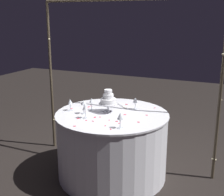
# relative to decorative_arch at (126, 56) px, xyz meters

# --- Properties ---
(ground_plane) EXTENTS (12.00, 12.00, 0.00)m
(ground_plane) POSITION_rel_decorative_arch_xyz_m (-0.00, -0.42, -1.41)
(ground_plane) COLOR black
(decorative_arch) EXTENTS (2.34, 0.06, 2.10)m
(decorative_arch) POSITION_rel_decorative_arch_xyz_m (0.00, 0.00, 0.00)
(decorative_arch) COLOR #473D2D
(decorative_arch) RESTS_ON ground
(main_table) EXTENTS (1.32, 1.32, 0.79)m
(main_table) POSITION_rel_decorative_arch_xyz_m (-0.00, -0.42, -1.01)
(main_table) COLOR white
(main_table) RESTS_ON ground
(tiered_cake) EXTENTS (0.22, 0.22, 0.27)m
(tiered_cake) POSITION_rel_decorative_arch_xyz_m (-0.06, -0.39, -0.46)
(tiered_cake) COLOR silver
(tiered_cake) RESTS_ON main_table
(wine_glass_0) EXTENTS (0.06, 0.06, 0.15)m
(wine_glass_0) POSITION_rel_decorative_arch_xyz_m (-0.28, -0.39, -0.50)
(wine_glass_0) COLOR silver
(wine_glass_0) RESTS_ON main_table
(wine_glass_1) EXTENTS (0.06, 0.06, 0.14)m
(wine_glass_1) POSITION_rel_decorative_arch_xyz_m (-0.50, -0.53, -0.51)
(wine_glass_1) COLOR silver
(wine_glass_1) RESTS_ON main_table
(wine_glass_2) EXTENTS (0.06, 0.06, 0.17)m
(wine_glass_2) POSITION_rel_decorative_arch_xyz_m (0.27, -0.82, -0.49)
(wine_glass_2) COLOR silver
(wine_glass_2) RESTS_ON main_table
(wine_glass_3) EXTENTS (0.07, 0.07, 0.15)m
(wine_glass_3) POSITION_rel_decorative_arch_xyz_m (0.19, -0.15, -0.50)
(wine_glass_3) COLOR silver
(wine_glass_3) RESTS_ON main_table
(wine_glass_4) EXTENTS (0.07, 0.07, 0.16)m
(wine_glass_4) POSITION_rel_decorative_arch_xyz_m (-0.29, -0.56, -0.49)
(wine_glass_4) COLOR silver
(wine_glass_4) RESTS_ON main_table
(wine_glass_5) EXTENTS (0.06, 0.06, 0.17)m
(wine_glass_5) POSITION_rel_decorative_arch_xyz_m (-0.20, -0.69, -0.49)
(wine_glass_5) COLOR silver
(wine_glass_5) RESTS_ON main_table
(cake_knife) EXTENTS (0.23, 0.21, 0.01)m
(cake_knife) POSITION_rel_decorative_arch_xyz_m (-0.01, -0.10, -0.61)
(cake_knife) COLOR silver
(cake_knife) RESTS_ON main_table
(rose_petal_0) EXTENTS (0.05, 0.04, 0.00)m
(rose_petal_0) POSITION_rel_decorative_arch_xyz_m (0.02, -0.01, -0.61)
(rose_petal_0) COLOR #E02D47
(rose_petal_0) RESTS_ON main_table
(rose_petal_1) EXTENTS (0.02, 0.03, 0.00)m
(rose_petal_1) POSITION_rel_decorative_arch_xyz_m (0.07, -0.65, -0.61)
(rose_petal_1) COLOR #E02D47
(rose_petal_1) RESTS_ON main_table
(rose_petal_2) EXTENTS (0.03, 0.04, 0.00)m
(rose_petal_2) POSITION_rel_decorative_arch_xyz_m (-0.37, -0.31, -0.61)
(rose_petal_2) COLOR #E02D47
(rose_petal_2) RESTS_ON main_table
(rose_petal_3) EXTENTS (0.04, 0.04, 0.00)m
(rose_petal_3) POSITION_rel_decorative_arch_xyz_m (-0.53, -0.46, -0.61)
(rose_petal_3) COLOR #E02D47
(rose_petal_3) RESTS_ON main_table
(rose_petal_4) EXTENTS (0.03, 0.03, 0.00)m
(rose_petal_4) POSITION_rel_decorative_arch_xyz_m (-0.07, -0.60, -0.61)
(rose_petal_4) COLOR #E02D47
(rose_petal_4) RESTS_ON main_table
(rose_petal_5) EXTENTS (0.03, 0.02, 0.00)m
(rose_petal_5) POSITION_rel_decorative_arch_xyz_m (-0.08, -0.75, -0.61)
(rose_petal_5) COLOR #E02D47
(rose_petal_5) RESTS_ON main_table
(rose_petal_6) EXTENTS (0.04, 0.04, 0.00)m
(rose_petal_6) POSITION_rel_decorative_arch_xyz_m (-0.27, -0.74, -0.61)
(rose_petal_6) COLOR #E02D47
(rose_petal_6) RESTS_ON main_table
(rose_petal_7) EXTENTS (0.03, 0.03, 0.00)m
(rose_petal_7) POSITION_rel_decorative_arch_xyz_m (0.20, -0.89, -0.61)
(rose_petal_7) COLOR #E02D47
(rose_petal_7) RESTS_ON main_table
(rose_petal_8) EXTENTS (0.04, 0.04, 0.00)m
(rose_petal_8) POSITION_rel_decorative_arch_xyz_m (0.16, -0.41, -0.61)
(rose_petal_8) COLOR #E02D47
(rose_petal_8) RESTS_ON main_table
(rose_petal_9) EXTENTS (0.03, 0.02, 0.00)m
(rose_petal_9) POSITION_rel_decorative_arch_xyz_m (-0.36, -0.26, -0.61)
(rose_petal_9) COLOR #E02D47
(rose_petal_9) RESTS_ON main_table
(rose_petal_10) EXTENTS (0.03, 0.04, 0.00)m
(rose_petal_10) POSITION_rel_decorative_arch_xyz_m (-0.11, -0.63, -0.61)
(rose_petal_10) COLOR #E02D47
(rose_petal_10) RESTS_ON main_table
(rose_petal_11) EXTENTS (0.03, 0.03, 0.00)m
(rose_petal_11) POSITION_rel_decorative_arch_xyz_m (0.11, -0.83, -0.61)
(rose_petal_11) COLOR #E02D47
(rose_petal_11) RESTS_ON main_table
(rose_petal_12) EXTENTS (0.04, 0.03, 0.00)m
(rose_petal_12) POSITION_rel_decorative_arch_xyz_m (-0.17, -0.97, -0.61)
(rose_petal_12) COLOR #E02D47
(rose_petal_12) RESTS_ON main_table
(rose_petal_13) EXTENTS (0.03, 0.03, 0.00)m
(rose_petal_13) POSITION_rel_decorative_arch_xyz_m (0.39, -0.01, -0.61)
(rose_petal_13) COLOR #E02D47
(rose_petal_13) RESTS_ON main_table
(rose_petal_14) EXTENTS (0.03, 0.04, 0.00)m
(rose_petal_14) POSITION_rel_decorative_arch_xyz_m (0.21, -0.70, -0.61)
(rose_petal_14) COLOR #E02D47
(rose_petal_14) RESTS_ON main_table
(rose_petal_15) EXTENTS (0.03, 0.03, 0.00)m
(rose_petal_15) POSITION_rel_decorative_arch_xyz_m (-0.15, -0.76, -0.61)
(rose_petal_15) COLOR #E02D47
(rose_petal_15) RESTS_ON main_table
(rose_petal_16) EXTENTS (0.03, 0.03, 0.00)m
(rose_petal_16) POSITION_rel_decorative_arch_xyz_m (0.39, -0.32, -0.61)
(rose_petal_16) COLOR #E02D47
(rose_petal_16) RESTS_ON main_table
(rose_petal_17) EXTENTS (0.04, 0.03, 0.00)m
(rose_petal_17) POSITION_rel_decorative_arch_xyz_m (0.38, -0.58, -0.61)
(rose_petal_17) COLOR #E02D47
(rose_petal_17) RESTS_ON main_table
(rose_petal_18) EXTENTS (0.04, 0.03, 0.00)m
(rose_petal_18) POSITION_rel_decorative_arch_xyz_m (0.16, -0.66, -0.61)
(rose_petal_18) COLOR #E02D47
(rose_petal_18) RESTS_ON main_table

